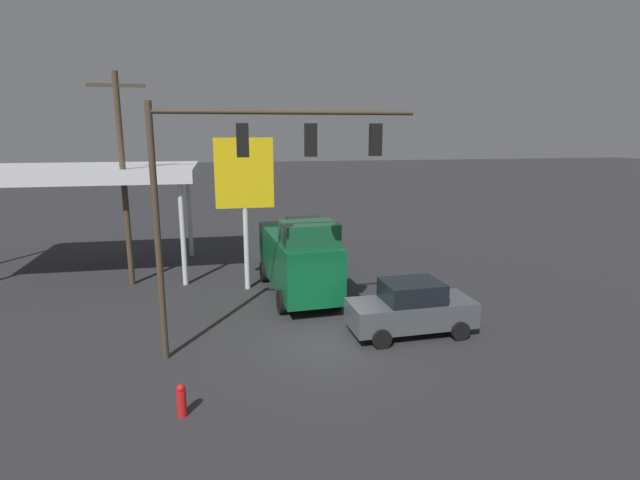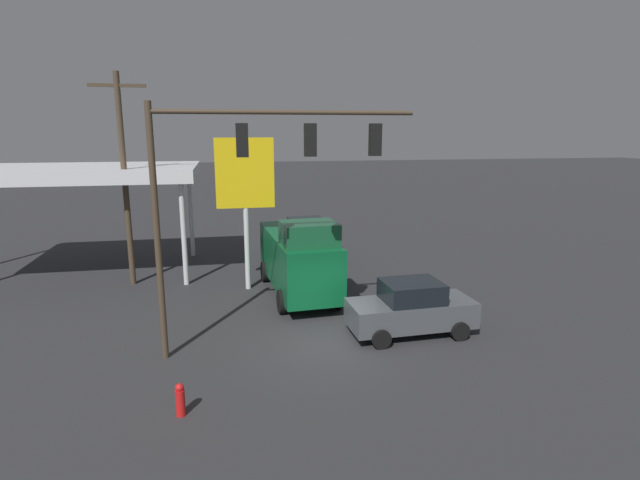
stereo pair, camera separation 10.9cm
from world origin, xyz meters
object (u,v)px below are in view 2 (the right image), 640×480
at_px(sedan_waiting, 411,308).
at_px(pickup_parked, 303,238).
at_px(delivery_truck, 299,258).
at_px(price_sign, 245,180).
at_px(traffic_signal_assembly, 251,170).
at_px(utility_pole, 124,176).
at_px(fire_hydrant, 180,400).

distance_m(sedan_waiting, pickup_parked, 11.59).
height_order(delivery_truck, pickup_parked, delivery_truck).
bearing_deg(pickup_parked, price_sign, -36.48).
xyz_separation_m(price_sign, sedan_waiting, (-5.38, 6.33, -3.98)).
bearing_deg(pickup_parked, traffic_signal_assembly, -19.39).
relative_size(price_sign, pickup_parked, 1.28).
height_order(utility_pole, sedan_waiting, utility_pole).
distance_m(price_sign, fire_hydrant, 11.33).
bearing_deg(fire_hydrant, pickup_parked, -110.06).
xyz_separation_m(traffic_signal_assembly, utility_pole, (5.20, -8.37, -0.83)).
distance_m(traffic_signal_assembly, delivery_truck, 7.11).
bearing_deg(fire_hydrant, utility_pole, -75.48).
distance_m(utility_pole, price_sign, 5.57).
height_order(price_sign, fire_hydrant, price_sign).
bearing_deg(sedan_waiting, price_sign, -52.09).
relative_size(traffic_signal_assembly, price_sign, 1.19).
xyz_separation_m(sedan_waiting, pickup_parked, (2.02, -11.41, 0.16)).
height_order(traffic_signal_assembly, fire_hydrant, traffic_signal_assembly).
relative_size(utility_pole, sedan_waiting, 2.14).
xyz_separation_m(pickup_parked, fire_hydrant, (5.57, 15.25, -0.67)).
relative_size(traffic_signal_assembly, sedan_waiting, 1.80).
bearing_deg(fire_hydrant, sedan_waiting, -153.21).
bearing_deg(utility_pole, traffic_signal_assembly, 121.87).
bearing_deg(delivery_truck, price_sign, -126.35).
bearing_deg(traffic_signal_assembly, delivery_truck, -112.81).
bearing_deg(sedan_waiting, fire_hydrant, 24.31).
height_order(price_sign, pickup_parked, price_sign).
height_order(utility_pole, pickup_parked, utility_pole).
distance_m(sedan_waiting, fire_hydrant, 8.52).
bearing_deg(delivery_truck, sedan_waiting, 29.09).
relative_size(utility_pole, delivery_truck, 1.38).
bearing_deg(price_sign, pickup_parked, -123.44).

